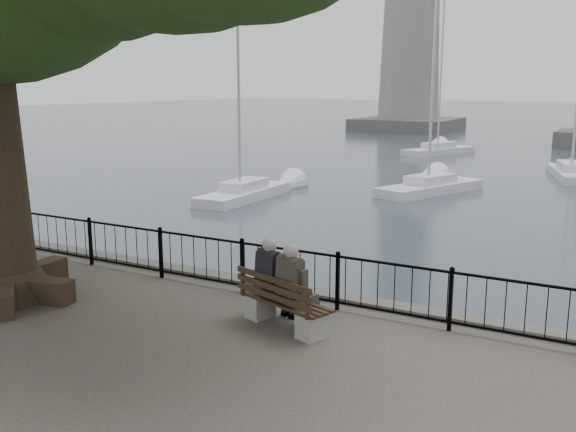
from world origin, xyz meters
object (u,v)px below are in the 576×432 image
Objects in this scene: bench at (283,309)px; person_right at (297,290)px; person_left at (276,283)px; lighthouse at (412,4)px.

person_right is at bearing 6.54° from bench.
person_left and person_right have the same top height.
person_left is 1.00× the size of person_right.
person_left is at bearing 142.88° from bench.
person_left is at bearing -73.14° from lighthouse.
person_right is 0.05× the size of lighthouse.
lighthouse is (-18.34, 60.52, 11.75)m from person_left.
lighthouse reaches higher than person_right.
person_left is 0.05× the size of lighthouse.
person_right is at bearing -72.77° from lighthouse.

